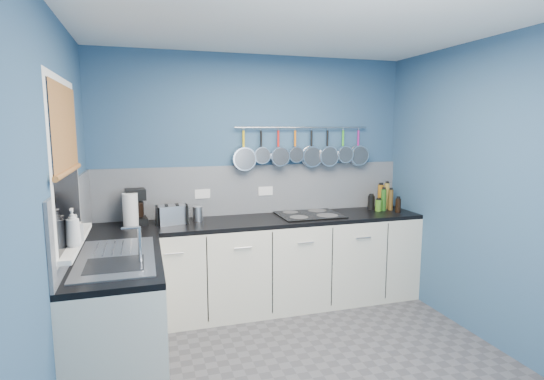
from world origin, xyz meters
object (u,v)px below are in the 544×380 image
coffee_maker (136,207)px  canister (198,214)px  paper_towel (130,210)px  soap_bottle_b (76,228)px  toaster (172,215)px  hob (308,214)px  soap_bottle_a (73,227)px

coffee_maker → canister: (0.56, -0.02, -0.09)m
paper_towel → canister: (0.60, 0.07, -0.08)m
paper_towel → canister: paper_towel is taller
soap_bottle_b → toaster: 1.20m
coffee_maker → hob: size_ratio=0.52×
soap_bottle_a → soap_bottle_b: size_ratio=1.39×
soap_bottle_b → coffee_maker: 1.13m
paper_towel → canister: size_ratio=2.19×
paper_towel → hob: 1.72m
soap_bottle_b → hob: bearing=26.3°
soap_bottle_a → hob: 2.33m
soap_bottle_b → paper_towel: size_ratio=0.57×
coffee_maker → hob: bearing=-9.5°
paper_towel → toaster: bearing=0.2°
soap_bottle_b → toaster: soap_bottle_b is taller
coffee_maker → hob: (1.67, -0.07, -0.16)m
soap_bottle_a → toaster: 1.32m
canister → hob: (1.11, -0.06, -0.06)m
soap_bottle_b → canister: (0.91, 1.05, -0.17)m
toaster → hob: toaster is taller
paper_towel → soap_bottle_a: bearing=-105.2°
hob → canister: bearing=177.1°
hob → soap_bottle_a: bearing=-150.6°
soap_bottle_a → coffee_maker: size_ratio=0.74×
soap_bottle_a → hob: bearing=29.4°
coffee_maker → hob: 1.68m
coffee_maker → toaster: bearing=-22.0°
coffee_maker → toaster: coffee_maker is taller
soap_bottle_b → hob: 2.26m
soap_bottle_b → hob: (2.02, 1.00, -0.23)m
paper_towel → hob: (1.71, 0.01, -0.14)m
toaster → canister: bearing=0.9°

